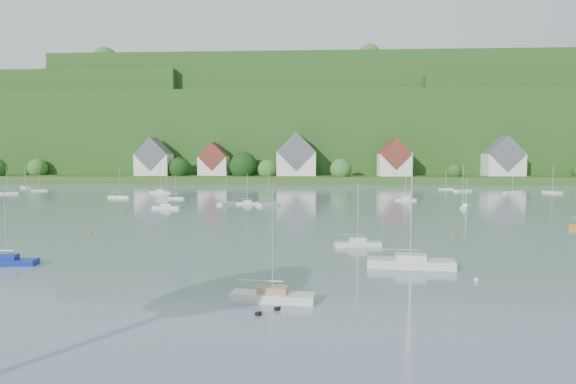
{
  "coord_description": "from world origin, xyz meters",
  "views": [
    {
      "loc": [
        12.49,
        -20.95,
        10.68
      ],
      "look_at": [
        7.41,
        75.0,
        4.0
      ],
      "focal_mm": 31.33,
      "sensor_mm": 36.0,
      "label": 1
    }
  ],
  "objects_px": {
    "near_sailboat_3": "(358,243)",
    "near_sailboat_4": "(410,262)",
    "near_sailboat_1": "(7,261)",
    "near_sailboat_2": "(273,295)"
  },
  "relations": [
    {
      "from": "near_sailboat_1",
      "to": "near_sailboat_3",
      "type": "xyz_separation_m",
      "value": [
        35.61,
        12.34,
        -0.01
      ]
    },
    {
      "from": "near_sailboat_1",
      "to": "near_sailboat_2",
      "type": "relative_size",
      "value": 0.92
    },
    {
      "from": "near_sailboat_2",
      "to": "near_sailboat_1",
      "type": "bearing_deg",
      "value": 164.58
    },
    {
      "from": "near_sailboat_1",
      "to": "near_sailboat_2",
      "type": "bearing_deg",
      "value": -27.6
    },
    {
      "from": "near_sailboat_1",
      "to": "near_sailboat_2",
      "type": "distance_m",
      "value": 29.49
    },
    {
      "from": "near_sailboat_2",
      "to": "near_sailboat_3",
      "type": "relative_size",
      "value": 1.12
    },
    {
      "from": "near_sailboat_3",
      "to": "near_sailboat_4",
      "type": "height_order",
      "value": "near_sailboat_4"
    },
    {
      "from": "near_sailboat_3",
      "to": "near_sailboat_4",
      "type": "bearing_deg",
      "value": -78.46
    },
    {
      "from": "near_sailboat_2",
      "to": "near_sailboat_4",
      "type": "distance_m",
      "value": 17.28
    },
    {
      "from": "near_sailboat_2",
      "to": "near_sailboat_3",
      "type": "xyz_separation_m",
      "value": [
        8.28,
        23.41,
        -0.03
      ]
    }
  ]
}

